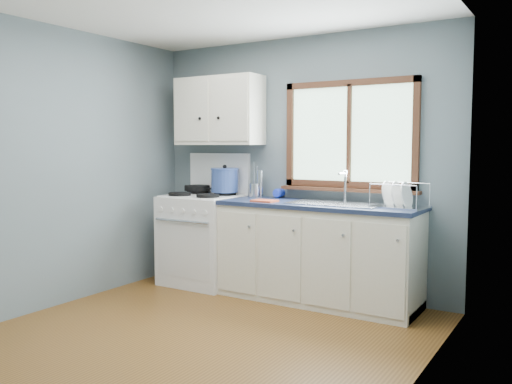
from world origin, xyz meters
The scene contains 17 objects.
floor centered at (0.00, 0.00, -0.01)m, with size 3.20×3.60×0.02m, color brown.
wall_back centered at (0.00, 1.81, 1.25)m, with size 3.20×0.02×2.50m, color slate.
wall_left centered at (-1.61, 0.00, 1.25)m, with size 0.02×3.60×2.50m, color slate.
wall_right centered at (1.61, 0.00, 1.25)m, with size 0.02×3.60×2.50m, color slate.
gas_range centered at (-0.95, 1.47, 0.49)m, with size 0.76×0.69×1.36m.
base_cabinets centered at (0.36, 1.49, 0.41)m, with size 1.85×0.60×0.88m.
countertop centered at (0.36, 1.49, 0.90)m, with size 1.89×0.64×0.04m, color #162039.
sink centered at (0.54, 1.49, 0.86)m, with size 0.84×0.46×0.44m.
window centered at (0.54, 1.77, 1.48)m, with size 1.36×0.10×1.03m.
upper_cabinets centered at (-0.85, 1.63, 1.80)m, with size 0.95×0.35×0.70m.
skillet centered at (-1.13, 1.62, 0.99)m, with size 0.41×0.28×0.05m.
stockpot centered at (-0.77, 1.61, 1.09)m, with size 0.38×0.38×0.29m.
utensil_crock centered at (-0.43, 1.65, 0.99)m, with size 0.12×0.12×0.36m.
thermos centered at (-0.39, 1.69, 1.06)m, with size 0.06×0.06×0.27m, color silver.
soap_bottle centered at (-0.19, 1.67, 1.04)m, with size 0.09×0.09×0.24m, color blue.
dish_towel centered at (-0.12, 1.32, 0.93)m, with size 0.23×0.16×0.02m, color #C7492A.
dish_rack centered at (1.09, 1.51, 0.98)m, with size 0.46×0.36×0.22m.
Camera 1 is at (2.45, -3.00, 1.45)m, focal length 38.00 mm.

